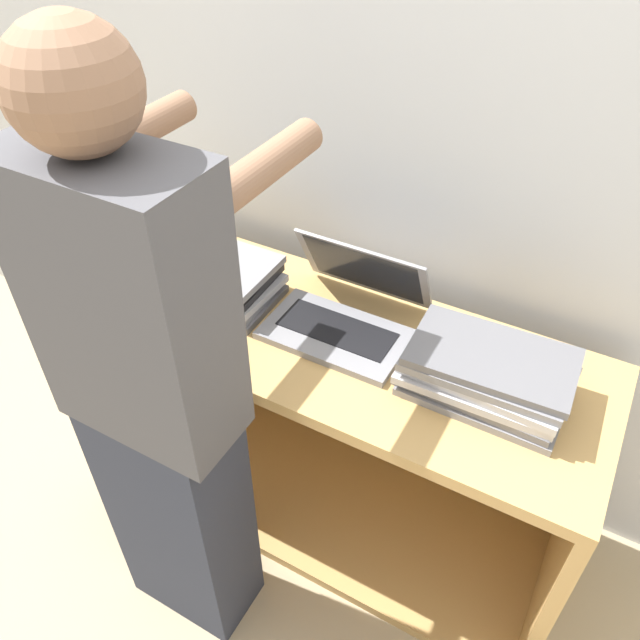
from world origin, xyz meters
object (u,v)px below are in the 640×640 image
Objects in this scene: laptop_open at (345,312)px; person at (156,404)px; laptop_stack_right at (486,374)px; laptop_stack_left at (209,274)px.

person reaches higher than laptop_open.
laptop_open is at bearing 172.15° from laptop_stack_right.
person reaches higher than laptop_stack_left.
laptop_open reaches higher than laptop_stack_right.
laptop_stack_right is (0.80, -0.00, 0.00)m from laptop_stack_left.
laptop_stack_left is at bearing 179.91° from laptop_stack_right.
laptop_stack_left is 0.80m from laptop_stack_right.
laptop_stack_left is 0.48m from person.
laptop_open is 0.94× the size of laptop_stack_left.
person is (-0.62, -0.45, -0.01)m from laptop_stack_right.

